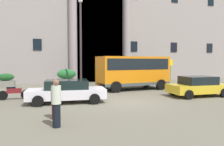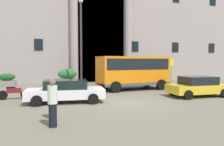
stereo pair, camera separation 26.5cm
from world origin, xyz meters
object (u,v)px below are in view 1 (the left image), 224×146
(scooter_by_planter, at_px, (14,93))
(pedestrian_woman_with_bag, at_px, (56,103))
(hedge_planter_east, at_px, (6,81))
(hedge_planter_far_east, at_px, (145,77))
(parked_estate_mid, at_px, (198,86))
(white_taxi_kerbside, at_px, (67,91))
(orange_minibus, at_px, (133,70))
(bus_stop_sign, at_px, (171,69))
(hedge_planter_far_west, at_px, (67,77))
(lamppost_plaza_centre, at_px, (81,37))
(pedestrian_man_crossing, at_px, (55,102))

(scooter_by_planter, distance_m, pedestrian_woman_with_bag, 7.18)
(hedge_planter_east, relative_size, scooter_by_planter, 0.82)
(hedge_planter_far_east, height_order, parked_estate_mid, parked_estate_mid)
(hedge_planter_far_east, distance_m, white_taxi_kerbside, 13.70)
(orange_minibus, xyz_separation_m, parked_estate_mid, (3.08, -4.66, -0.98))
(orange_minibus, relative_size, bus_stop_sign, 2.39)
(orange_minibus, bearing_deg, white_taxi_kerbside, -150.25)
(hedge_planter_far_west, relative_size, parked_estate_mid, 0.48)
(orange_minibus, relative_size, hedge_planter_east, 3.93)
(hedge_planter_far_east, relative_size, lamppost_plaza_centre, 0.25)
(pedestrian_man_crossing, xyz_separation_m, pedestrian_woman_with_bag, (0.01, -1.16, 0.16))
(orange_minibus, bearing_deg, pedestrian_man_crossing, -136.71)
(hedge_planter_far_east, bearing_deg, scooter_by_planter, -149.26)
(orange_minibus, distance_m, hedge_planter_east, 12.13)
(white_taxi_kerbside, height_order, scooter_by_planter, white_taxi_kerbside)
(orange_minibus, distance_m, hedge_planter_far_west, 7.33)
(pedestrian_woman_with_bag, bearing_deg, lamppost_plaza_centre, -76.94)
(scooter_by_planter, distance_m, pedestrian_man_crossing, 6.09)
(scooter_by_planter, xyz_separation_m, pedestrian_man_crossing, (2.46, -5.56, 0.31))
(orange_minibus, distance_m, white_taxi_kerbside, 7.52)
(bus_stop_sign, height_order, lamppost_plaza_centre, lamppost_plaza_centre)
(hedge_planter_far_west, relative_size, lamppost_plaza_centre, 0.25)
(parked_estate_mid, height_order, lamppost_plaza_centre, lamppost_plaza_centre)
(orange_minibus, bearing_deg, hedge_planter_east, 149.21)
(lamppost_plaza_centre, bearing_deg, white_taxi_kerbside, -105.45)
(lamppost_plaza_centre, bearing_deg, bus_stop_sign, -3.22)
(bus_stop_sign, xyz_separation_m, hedge_planter_far_east, (-0.99, 3.73, -1.03))
(orange_minibus, height_order, parked_estate_mid, orange_minibus)
(orange_minibus, height_order, hedge_planter_far_west, orange_minibus)
(hedge_planter_east, relative_size, pedestrian_woman_with_bag, 0.88)
(hedge_planter_far_east, bearing_deg, parked_estate_mid, -93.61)
(orange_minibus, distance_m, lamppost_plaza_centre, 5.55)
(bus_stop_sign, relative_size, pedestrian_man_crossing, 1.73)
(bus_stop_sign, relative_size, scooter_by_planter, 1.35)
(bus_stop_sign, distance_m, pedestrian_woman_with_bag, 15.69)
(bus_stop_sign, height_order, scooter_by_planter, bus_stop_sign)
(hedge_planter_far_west, height_order, scooter_by_planter, hedge_planter_far_west)
(bus_stop_sign, bearing_deg, scooter_by_planter, -164.12)
(pedestrian_woman_with_bag, bearing_deg, hedge_planter_far_east, -100.19)
(orange_minibus, bearing_deg, parked_estate_mid, -62.97)
(parked_estate_mid, bearing_deg, hedge_planter_far_west, 131.32)
(hedge_planter_east, relative_size, parked_estate_mid, 0.39)
(scooter_by_planter, height_order, pedestrian_man_crossing, pedestrian_man_crossing)
(bus_stop_sign, relative_size, parked_estate_mid, 0.64)
(bus_stop_sign, xyz_separation_m, pedestrian_man_crossing, (-11.48, -9.53, -0.87))
(bus_stop_sign, distance_m, scooter_by_planter, 14.54)
(hedge_planter_far_east, relative_size, pedestrian_man_crossing, 1.35)
(hedge_planter_far_east, relative_size, hedge_planter_east, 1.28)
(hedge_planter_far_east, bearing_deg, hedge_planter_east, -178.93)
(pedestrian_man_crossing, bearing_deg, scooter_by_planter, 60.51)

